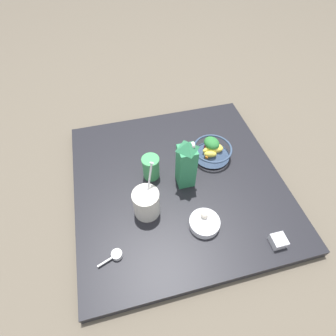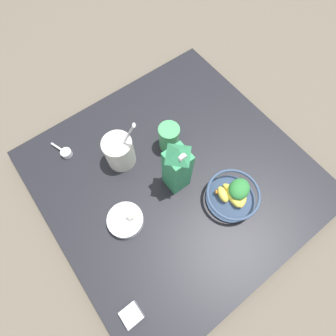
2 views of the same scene
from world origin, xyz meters
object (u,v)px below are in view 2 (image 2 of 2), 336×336
fruit_bowl (233,195)px  milk_carton (177,167)px  yogurt_tub (119,151)px  spice_jar (132,315)px  drinking_cup (169,137)px  garlic_bowl (126,220)px

fruit_bowl → milk_carton: size_ratio=0.73×
yogurt_tub → spice_jar: 0.52m
drinking_cup → garlic_bowl: drinking_cup is taller
fruit_bowl → drinking_cup: (-0.04, 0.31, 0.02)m
milk_carton → drinking_cup: size_ratio=2.21×
spice_jar → garlic_bowl: (0.14, 0.25, 0.00)m
fruit_bowl → garlic_bowl: (-0.34, 0.15, -0.02)m
drinking_cup → yogurt_tub: bearing=162.7°
milk_carton → spice_jar: size_ratio=4.63×
fruit_bowl → garlic_bowl: fruit_bowl is taller
milk_carton → yogurt_tub: 0.23m
milk_carton → garlic_bowl: milk_carton is taller
garlic_bowl → spice_jar: bearing=-119.7°
milk_carton → spice_jar: milk_carton is taller
fruit_bowl → milk_carton: bearing=124.3°
yogurt_tub → spice_jar: bearing=-119.6°
drinking_cup → garlic_bowl: bearing=-153.0°
yogurt_tub → drinking_cup: bearing=-17.3°
drinking_cup → garlic_bowl: 0.33m
drinking_cup → fruit_bowl: bearing=-82.0°
yogurt_tub → drinking_cup: yogurt_tub is taller
garlic_bowl → yogurt_tub: bearing=60.6°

